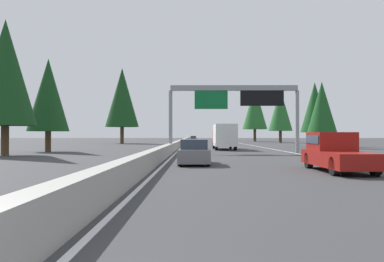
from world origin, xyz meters
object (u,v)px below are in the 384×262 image
object	(u,v)px
sedan_far_left	(194,153)
minivan_distant_b	(217,138)
box_truck_mid_right	(224,136)
conifer_right_near	(322,108)
conifer_right_mid	(315,107)
conifer_right_distant	(255,107)
sign_gantry_overhead	(236,99)
conifer_left_mid	(122,98)
conifer_left_foreground	(5,73)
conifer_left_near	(48,95)
sedan_far_right	(193,139)
pickup_far_center	(336,152)
conifer_right_far	(280,110)

from	to	relation	value
sedan_far_left	minivan_distant_b	size ratio (longest dim) A/B	0.88
box_truck_mid_right	conifer_right_near	world-z (taller)	conifer_right_near
conifer_right_mid	conifer_right_distant	bearing A→B (deg)	2.40
sign_gantry_overhead	conifer_left_mid	distance (m)	44.99
conifer_left_mid	conifer_left_foreground	bearing A→B (deg)	178.55
conifer_left_foreground	conifer_left_near	world-z (taller)	conifer_left_foreground
box_truck_mid_right	sedan_far_right	world-z (taller)	box_truck_mid_right
conifer_left_mid	pickup_far_center	bearing A→B (deg)	-160.14
sedan_far_left	conifer_right_far	distance (m)	66.11
sign_gantry_overhead	conifer_right_distant	distance (m)	67.10
conifer_right_mid	conifer_left_mid	size ratio (longest dim) A/B	0.63
sedan_far_left	conifer_left_foreground	bearing A→B (deg)	59.17
minivan_distant_b	conifer_left_near	distance (m)	81.79
conifer_right_far	sedan_far_right	bearing A→B (deg)	42.26
pickup_far_center	conifer_left_near	size ratio (longest dim) A/B	0.58
pickup_far_center	sedan_far_right	distance (m)	88.71
minivan_distant_b	conifer_right_mid	world-z (taller)	conifer_right_mid
conifer_right_mid	conifer_left_near	size ratio (longest dim) A/B	1.00
conifer_right_far	conifer_right_distant	distance (m)	17.98
conifer_right_mid	conifer_left_mid	distance (m)	38.67
box_truck_mid_right	conifer_right_far	size ratio (longest dim) A/B	0.70
sign_gantry_overhead	conifer_left_near	bearing A→B (deg)	83.71
conifer_right_distant	sedan_far_left	bearing A→B (deg)	168.67
conifer_right_distant	conifer_left_foreground	world-z (taller)	conifer_right_distant
pickup_far_center	sedan_far_right	bearing A→B (deg)	4.61
sedan_far_right	conifer_left_near	size ratio (longest dim) A/B	0.46
conifer_right_near	conifer_right_mid	bearing A→B (deg)	-9.55
box_truck_mid_right	minivan_distant_b	bearing A→B (deg)	-2.59
conifer_right_mid	conifer_right_distant	xyz separation A→B (m)	(45.43, 1.90, 3.24)
conifer_right_distant	conifer_left_mid	xyz separation A→B (m)	(-25.18, 30.85, 0.24)
sedan_far_left	conifer_left_mid	size ratio (longest dim) A/B	0.29
sedan_far_left	conifer_right_distant	bearing A→B (deg)	-11.33
conifer_right_far	conifer_left_mid	distance (m)	34.65
pickup_far_center	minivan_distant_b	size ratio (longest dim) A/B	1.12
box_truck_mid_right	conifer_left_near	world-z (taller)	conifer_left_near
pickup_far_center	minivan_distant_b	distance (m)	99.64
conifer_right_distant	conifer_left_near	world-z (taller)	conifer_right_distant
box_truck_mid_right	conifer_left_near	bearing A→B (deg)	108.51
minivan_distant_b	sedan_far_right	xyz separation A→B (m)	(-11.21, 7.12, -0.27)
sedan_far_right	conifer_left_foreground	world-z (taller)	conifer_left_foreground
sign_gantry_overhead	conifer_right_mid	world-z (taller)	conifer_right_mid
conifer_right_distant	conifer_left_foreground	bearing A→B (deg)	155.77
sedan_far_left	conifer_right_far	xyz separation A→B (m)	(62.95, -19.06, 6.65)
conifer_right_near	conifer_right_mid	xyz separation A→B (m)	(6.55, -1.10, 0.49)
conifer_right_far	box_truck_mid_right	bearing A→B (deg)	158.73
sedan_far_right	conifer_right_far	size ratio (longest dim) A/B	0.36
conifer_right_far	conifer_right_near	bearing A→B (deg)	176.49
conifer_right_mid	pickup_far_center	bearing A→B (deg)	164.05
sign_gantry_overhead	conifer_left_foreground	bearing A→B (deg)	104.80
sign_gantry_overhead	conifer_right_near	world-z (taller)	conifer_right_near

